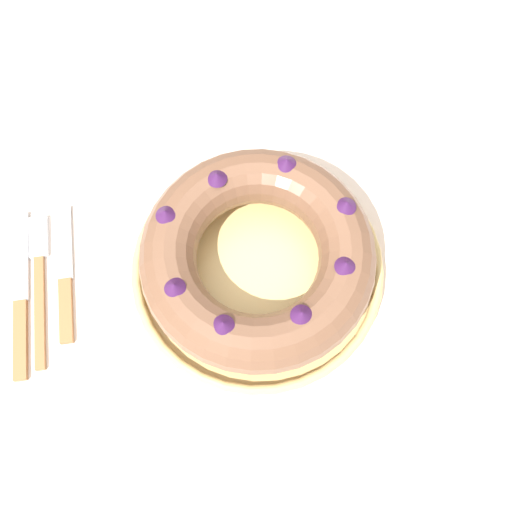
% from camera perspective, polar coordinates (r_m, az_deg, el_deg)
% --- Properties ---
extents(ground_plane, '(8.00, 8.00, 0.00)m').
position_cam_1_polar(ground_plane, '(1.53, -0.02, -10.61)').
color(ground_plane, brown).
extents(dining_table, '(1.29, 1.12, 0.78)m').
position_cam_1_polar(dining_table, '(0.86, -0.04, -2.53)').
color(dining_table, beige).
rests_on(dining_table, ground_plane).
extents(serving_dish, '(0.31, 0.31, 0.03)m').
position_cam_1_polar(serving_dish, '(0.75, 0.00, -1.28)').
color(serving_dish, tan).
rests_on(serving_dish, dining_table).
extents(bundt_cake, '(0.28, 0.28, 0.08)m').
position_cam_1_polar(bundt_cake, '(0.71, 0.00, 0.02)').
color(bundt_cake, brown).
rests_on(bundt_cake, serving_dish).
extents(fork, '(0.02, 0.20, 0.01)m').
position_cam_1_polar(fork, '(0.81, -19.93, -2.01)').
color(fork, '#936038').
rests_on(fork, dining_table).
extents(serving_knife, '(0.02, 0.22, 0.01)m').
position_cam_1_polar(serving_knife, '(0.81, -21.51, -4.29)').
color(serving_knife, '#936038').
rests_on(serving_knife, dining_table).
extents(cake_knife, '(0.02, 0.19, 0.01)m').
position_cam_1_polar(cake_knife, '(0.80, -17.71, -2.35)').
color(cake_knife, '#936038').
rests_on(cake_knife, dining_table).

